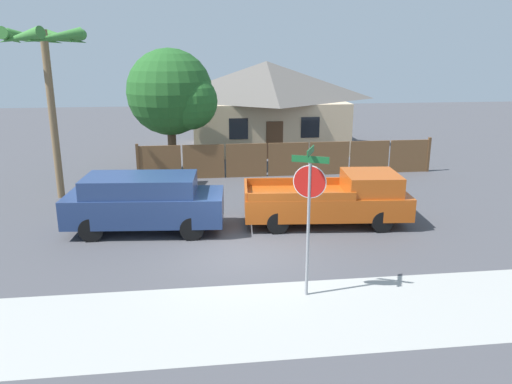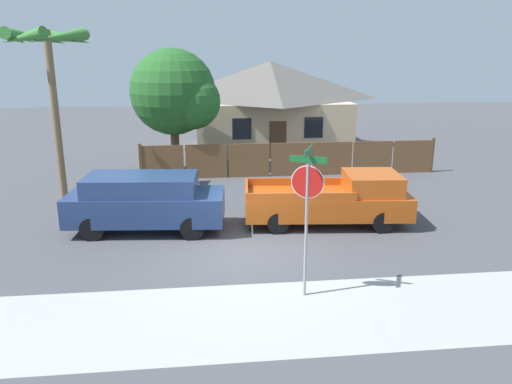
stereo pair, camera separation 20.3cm
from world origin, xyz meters
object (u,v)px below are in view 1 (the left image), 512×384
object	(u,v)px
stop_sign	(309,198)
house	(266,104)
palm_tree	(46,52)
red_suv	(144,201)
oak_tree	(174,94)
orange_pickup	(333,199)

from	to	relation	value
stop_sign	house	bearing A→B (deg)	108.51
house	palm_tree	bearing A→B (deg)	-135.89
palm_tree	red_suv	size ratio (longest dim) A/B	1.27
oak_tree	stop_sign	xyz separation A→B (m)	(3.37, -13.06, -1.24)
house	oak_tree	world-z (taller)	oak_tree
red_suv	orange_pickup	xyz separation A→B (m)	(6.16, -0.03, -0.16)
oak_tree	orange_pickup	world-z (taller)	oak_tree
palm_tree	oak_tree	bearing A→B (deg)	40.52
red_suv	stop_sign	bearing A→B (deg)	-44.63
red_suv	palm_tree	bearing A→B (deg)	135.13
stop_sign	red_suv	bearing A→B (deg)	154.12
house	oak_tree	distance (m)	7.54
oak_tree	orange_pickup	xyz separation A→B (m)	(5.37, -8.19, -2.82)
red_suv	orange_pickup	distance (m)	6.16
oak_tree	stop_sign	world-z (taller)	oak_tree
palm_tree	stop_sign	bearing A→B (deg)	-49.83
house	stop_sign	size ratio (longest dim) A/B	2.60
red_suv	stop_sign	distance (m)	6.58
house	orange_pickup	world-z (taller)	house
red_suv	stop_sign	size ratio (longest dim) A/B	1.43
house	red_suv	size ratio (longest dim) A/B	1.82
house	oak_tree	size ratio (longest dim) A/B	1.61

